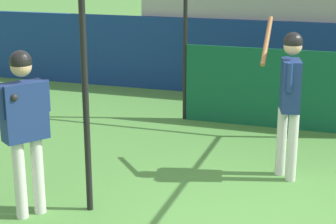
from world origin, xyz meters
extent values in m
cube|color=navy|center=(0.00, 5.89, 0.77)|extent=(24.00, 0.12, 1.53)
cube|color=#9E9E99|center=(0.00, 7.55, 1.59)|extent=(7.05, 3.20, 3.18)
cube|color=#195B33|center=(-2.75, 6.35, 1.58)|extent=(0.45, 0.40, 0.10)
cube|color=#195B33|center=(-2.75, 6.53, 1.81)|extent=(0.45, 0.06, 0.40)
cube|color=#195B33|center=(-2.20, 6.35, 1.58)|extent=(0.45, 0.40, 0.10)
cube|color=#195B33|center=(-2.20, 6.53, 1.81)|extent=(0.45, 0.06, 0.40)
cube|color=#195B33|center=(-1.65, 6.35, 1.58)|extent=(0.45, 0.40, 0.10)
cube|color=#195B33|center=(-1.65, 6.53, 1.81)|extent=(0.45, 0.06, 0.40)
cube|color=#195B33|center=(-1.10, 6.35, 1.58)|extent=(0.45, 0.40, 0.10)
cube|color=#195B33|center=(-1.10, 6.53, 1.81)|extent=(0.45, 0.06, 0.40)
cube|color=#195B33|center=(-0.55, 6.35, 1.58)|extent=(0.45, 0.40, 0.10)
cube|color=#195B33|center=(-0.55, 6.53, 1.81)|extent=(0.45, 0.06, 0.40)
cube|color=#195B33|center=(0.00, 6.35, 1.58)|extent=(0.45, 0.40, 0.10)
cube|color=#195B33|center=(0.00, 6.53, 1.81)|extent=(0.45, 0.06, 0.40)
cylinder|color=black|center=(-1.97, 0.12, 1.41)|extent=(0.07, 0.07, 2.82)
cylinder|color=black|center=(-1.97, 3.92, 1.41)|extent=(0.07, 0.07, 2.82)
cube|color=#0F5133|center=(-0.18, 3.90, 0.66)|extent=(3.51, 0.03, 1.32)
cylinder|color=silver|center=(0.11, 1.70, 0.45)|extent=(0.15, 0.15, 0.91)
cylinder|color=silver|center=(-0.05, 1.86, 0.45)|extent=(0.15, 0.15, 0.91)
cube|color=navy|center=(0.03, 1.78, 1.23)|extent=(0.30, 0.46, 0.64)
sphere|color=tan|center=(0.03, 1.78, 1.72)|extent=(0.23, 0.23, 0.23)
sphere|color=black|center=(0.03, 1.78, 1.77)|extent=(0.24, 0.24, 0.24)
cylinder|color=navy|center=(0.03, 1.56, 1.37)|extent=(0.08, 0.08, 0.35)
cylinder|color=navy|center=(-0.06, 1.99, 1.37)|extent=(0.08, 0.08, 0.35)
cylinder|color=brown|center=(-0.32, 1.96, 1.74)|extent=(0.09, 0.74, 0.55)
sphere|color=brown|center=(0.04, 1.97, 1.50)|extent=(0.08, 0.08, 0.08)
cylinder|color=silver|center=(-2.47, -0.12, 0.44)|extent=(0.18, 0.18, 0.89)
cylinder|color=silver|center=(-2.59, -0.29, 0.44)|extent=(0.18, 0.18, 0.89)
cube|color=navy|center=(-2.53, -0.20, 1.20)|extent=(0.45, 0.51, 0.63)
sphere|color=tan|center=(-2.53, -0.20, 1.69)|extent=(0.22, 0.22, 0.22)
sphere|color=black|center=(-2.53, -0.20, 1.74)|extent=(0.23, 0.23, 0.23)
cylinder|color=navy|center=(-2.35, -0.02, 1.34)|extent=(0.10, 0.10, 0.35)
cylinder|color=navy|center=(-2.63, -0.43, 1.34)|extent=(0.10, 0.10, 0.35)
sphere|color=black|center=(-2.53, -0.38, 1.39)|extent=(0.08, 0.08, 0.08)
camera|label=1|loc=(0.69, -5.15, 2.82)|focal=60.00mm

